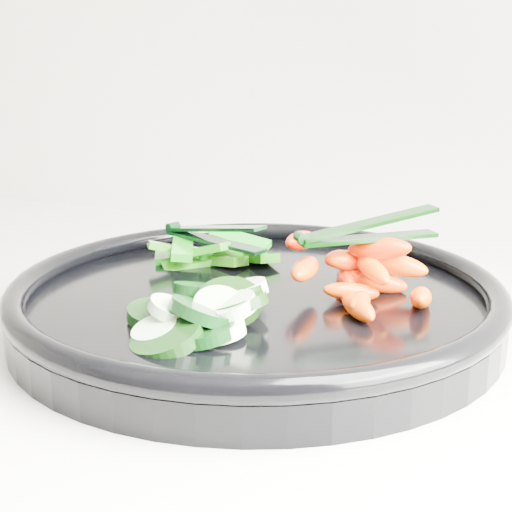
% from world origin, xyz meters
% --- Properties ---
extents(veggie_tray, '(0.48, 0.48, 0.04)m').
position_xyz_m(veggie_tray, '(0.63, 1.67, 0.95)').
color(veggie_tray, black).
rests_on(veggie_tray, counter).
extents(cucumber_pile, '(0.11, 0.13, 0.04)m').
position_xyz_m(cucumber_pile, '(0.62, 1.60, 0.96)').
color(cucumber_pile, black).
rests_on(cucumber_pile, veggie_tray).
extents(carrot_pile, '(0.12, 0.15, 0.06)m').
position_xyz_m(carrot_pile, '(0.70, 1.71, 0.97)').
color(carrot_pile, '#EB3A00').
rests_on(carrot_pile, veggie_tray).
extents(pepper_pile, '(0.12, 0.09, 0.03)m').
position_xyz_m(pepper_pile, '(0.56, 1.74, 0.96)').
color(pepper_pile, '#0B6C0A').
rests_on(pepper_pile, veggie_tray).
extents(tong_carrot, '(0.10, 0.09, 0.02)m').
position_xyz_m(tong_carrot, '(0.71, 1.70, 1.00)').
color(tong_carrot, black).
rests_on(tong_carrot, carrot_pile).
extents(tong_pepper, '(0.11, 0.05, 0.02)m').
position_xyz_m(tong_pepper, '(0.56, 1.74, 0.98)').
color(tong_pepper, black).
rests_on(tong_pepper, pepper_pile).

